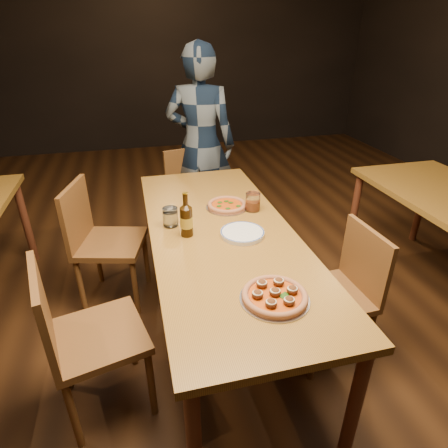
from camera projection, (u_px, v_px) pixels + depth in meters
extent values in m
plane|color=black|center=(222.00, 330.00, 2.47)|extent=(9.00, 9.00, 0.00)
plane|color=black|center=(151.00, 49.00, 5.64)|extent=(7.00, 0.00, 7.00)
cube|color=brown|center=(222.00, 234.00, 2.13)|extent=(0.80, 2.00, 0.04)
cylinder|color=#5F2E1B|center=(194.00, 447.00, 1.42)|extent=(0.06, 0.06, 0.71)
cylinder|color=#5F2E1B|center=(154.00, 225.00, 3.04)|extent=(0.06, 0.06, 0.71)
cylinder|color=#5F2E1B|center=(354.00, 408.00, 1.57)|extent=(0.06, 0.06, 0.71)
cylinder|color=#5F2E1B|center=(234.00, 216.00, 3.19)|extent=(0.06, 0.06, 0.71)
cylinder|color=#5F2E1B|center=(26.00, 222.00, 3.08)|extent=(0.06, 0.06, 0.71)
cylinder|color=#5F2E1B|center=(354.00, 213.00, 3.23)|extent=(0.06, 0.06, 0.71)
cylinder|color=#5F2E1B|center=(421.00, 205.00, 3.38)|extent=(0.06, 0.06, 0.71)
cylinder|color=#B7B7BF|center=(275.00, 299.00, 1.58)|extent=(0.30, 0.30, 0.01)
cylinder|color=#BC6F4E|center=(275.00, 297.00, 1.58)|extent=(0.28, 0.28, 0.02)
torus|color=#BC6F4E|center=(275.00, 295.00, 1.58)|extent=(0.28, 0.28, 0.03)
cylinder|color=#A53809|center=(275.00, 295.00, 1.57)|extent=(0.22, 0.22, 0.00)
cylinder|color=#B7B7BF|center=(227.00, 207.00, 2.40)|extent=(0.27, 0.27, 0.01)
cylinder|color=#BC6F4E|center=(227.00, 206.00, 2.39)|extent=(0.25, 0.25, 0.02)
torus|color=#BC6F4E|center=(227.00, 205.00, 2.39)|extent=(0.25, 0.25, 0.03)
cylinder|color=#A53809|center=(227.00, 204.00, 2.39)|extent=(0.19, 0.19, 0.00)
cylinder|color=white|center=(242.00, 233.00, 2.07)|extent=(0.24, 0.24, 0.02)
cylinder|color=black|center=(187.00, 222.00, 2.04)|extent=(0.07, 0.07, 0.17)
cylinder|color=black|center=(185.00, 201.00, 1.98)|extent=(0.03, 0.03, 0.08)
cylinder|color=gold|center=(187.00, 222.00, 2.04)|extent=(0.07, 0.07, 0.06)
cylinder|color=white|center=(170.00, 217.00, 2.16)|extent=(0.09, 0.09, 0.11)
cylinder|color=#8C390F|center=(253.00, 202.00, 2.34)|extent=(0.09, 0.09, 0.11)
imported|color=black|center=(201.00, 144.00, 3.34)|extent=(0.73, 0.61, 1.70)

